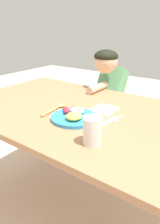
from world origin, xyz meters
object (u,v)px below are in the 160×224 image
object	(u,v)px
spoon	(56,108)
person	(110,111)
plate	(74,116)
drinking_cup	(92,131)
fork	(107,122)

from	to	relation	value
spoon	person	bearing A→B (deg)	-7.68
plate	drinking_cup	size ratio (longest dim) A/B	2.08
plate	person	world-z (taller)	person
fork	person	xyz separation A→B (m)	(-0.29, 0.58, -0.20)
spoon	drinking_cup	xyz separation A→B (m)	(0.34, -0.18, 0.04)
spoon	drinking_cup	size ratio (longest dim) A/B	1.81
spoon	person	size ratio (longest dim) A/B	0.19
plate	spoon	size ratio (longest dim) A/B	1.15
person	plate	bearing A→B (deg)	103.01
plate	drinking_cup	xyz separation A→B (m)	(0.19, -0.13, 0.04)
drinking_cup	person	distance (m)	0.87
person	spoon	bearing A→B (deg)	89.64
fork	spoon	world-z (taller)	spoon
plate	spoon	bearing A→B (deg)	163.64
plate	fork	bearing A→B (deg)	20.11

